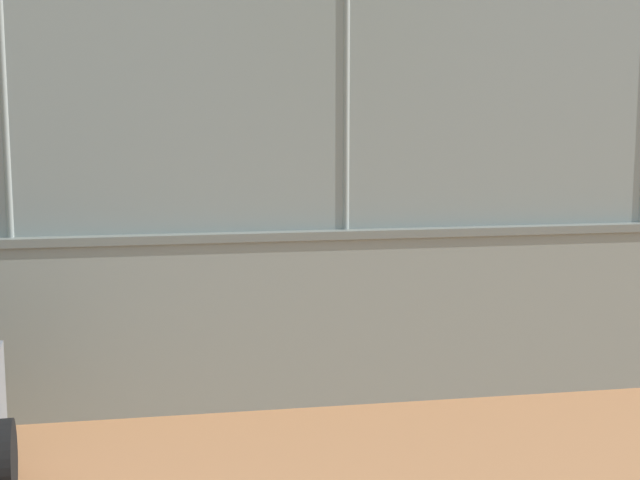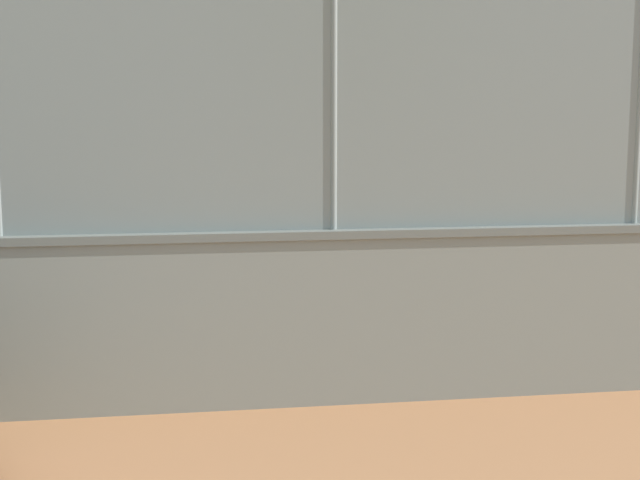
{
  "view_description": "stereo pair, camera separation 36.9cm",
  "coord_description": "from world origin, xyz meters",
  "px_view_note": "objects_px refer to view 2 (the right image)",
  "views": [
    {
      "loc": [
        -0.68,
        20.11,
        2.89
      ],
      "look_at": [
        -2.75,
        7.43,
        1.03
      ],
      "focal_mm": 50.71,
      "sensor_mm": 36.0,
      "label": 1
    },
    {
      "loc": [
        -1.05,
        20.16,
        2.89
      ],
      "look_at": [
        -2.75,
        7.43,
        1.03
      ],
      "focal_mm": 50.71,
      "sensor_mm": 36.0,
      "label": 2
    }
  ],
  "objects_px": {
    "player_crossing_court": "(523,257)",
    "sports_ball": "(189,195)",
    "player_baseline_waiting": "(269,226)",
    "player_at_service_line": "(218,201)"
  },
  "relations": [
    {
      "from": "sports_ball",
      "to": "player_crossing_court",
      "type": "bearing_deg",
      "value": 122.43
    },
    {
      "from": "player_crossing_court",
      "to": "sports_ball",
      "type": "distance_m",
      "value": 8.17
    },
    {
      "from": "player_crossing_court",
      "to": "player_baseline_waiting",
      "type": "bearing_deg",
      "value": -47.11
    },
    {
      "from": "player_crossing_court",
      "to": "sports_ball",
      "type": "height_order",
      "value": "player_crossing_court"
    },
    {
      "from": "player_baseline_waiting",
      "to": "sports_ball",
      "type": "height_order",
      "value": "player_baseline_waiting"
    },
    {
      "from": "player_baseline_waiting",
      "to": "player_crossing_court",
      "type": "bearing_deg",
      "value": 132.89
    },
    {
      "from": "player_at_service_line",
      "to": "sports_ball",
      "type": "height_order",
      "value": "player_at_service_line"
    },
    {
      "from": "player_at_service_line",
      "to": "player_baseline_waiting",
      "type": "relative_size",
      "value": 0.89
    },
    {
      "from": "player_at_service_line",
      "to": "player_baseline_waiting",
      "type": "bearing_deg",
      "value": 97.42
    },
    {
      "from": "player_crossing_court",
      "to": "sports_ball",
      "type": "relative_size",
      "value": 14.02
    }
  ]
}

